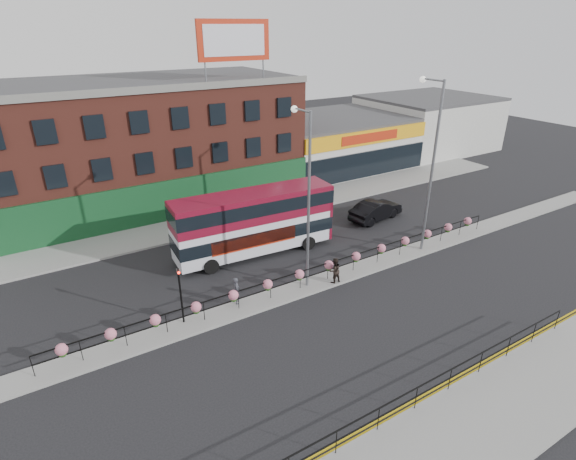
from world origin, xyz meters
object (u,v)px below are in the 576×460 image
pedestrian_a (237,290)px  lamp_column_east (431,154)px  pedestrian_b (335,270)px  lamp_column_west (306,187)px  double_decker_bus (254,217)px  car (376,210)px

pedestrian_a → lamp_column_east: 14.97m
pedestrian_b → lamp_column_east: (7.82, 0.66, 5.87)m
lamp_column_east → lamp_column_west: bearing=179.0°
double_decker_bus → car: bearing=0.8°
pedestrian_a → lamp_column_east: lamp_column_east is taller
double_decker_bus → pedestrian_a: (-3.80, -5.03, -1.76)m
car → lamp_column_west: (-10.39, -5.40, 5.44)m
pedestrian_b → lamp_column_east: 9.80m
pedestrian_b → lamp_column_east: size_ratio=0.14×
car → pedestrian_b: 10.80m
double_decker_bus → car: (10.96, 0.15, -1.91)m
pedestrian_b → lamp_column_west: (-1.58, 0.83, 5.28)m
double_decker_bus → lamp_column_east: 12.07m
double_decker_bus → car: size_ratio=2.19×
car → lamp_column_west: 12.91m
lamp_column_east → pedestrian_b: bearing=-175.1°
pedestrian_b → lamp_column_west: bearing=-25.6°
car → lamp_column_east: bearing=160.4°
double_decker_bus → pedestrian_a: size_ratio=6.91×
pedestrian_a → lamp_column_east: size_ratio=0.14×
pedestrian_a → pedestrian_b: pedestrian_b is taller
car → pedestrian_a: (-14.76, -5.18, 0.15)m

